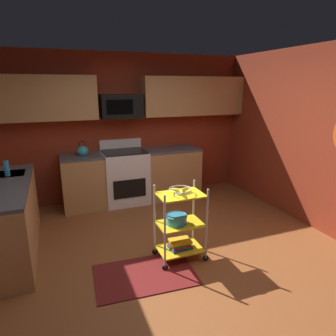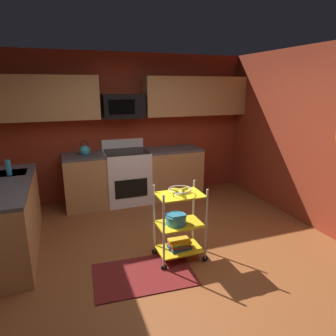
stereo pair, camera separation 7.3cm
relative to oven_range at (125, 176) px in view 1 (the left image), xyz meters
name	(u,v)px [view 1 (the left image)]	position (x,y,z in m)	size (l,w,h in m)	color
floor	(179,262)	(0.15, -2.10, -0.50)	(4.40, 4.80, 0.04)	brown
wall_back	(128,128)	(0.15, 0.33, 0.82)	(4.52, 0.06, 2.60)	maroon
wall_right	(332,142)	(2.38, -2.10, 0.82)	(0.06, 4.80, 2.60)	maroon
counter_run	(91,191)	(-0.66, -0.51, -0.01)	(3.43, 2.40, 0.92)	#B27F4C
oven_range	(125,176)	(0.00, 0.00, 0.00)	(0.76, 0.65, 1.10)	white
upper_cabinets	(131,97)	(0.19, 0.13, 1.37)	(4.40, 0.33, 0.70)	#B27F4C
microwave	(121,106)	(0.00, 0.10, 1.22)	(0.70, 0.39, 0.40)	black
rolling_cart	(180,224)	(0.19, -2.05, -0.03)	(0.59, 0.38, 0.91)	silver
fruit_bowl	(181,190)	(0.19, -2.05, 0.40)	(0.27, 0.27, 0.07)	silver
mixing_bowl_large	(177,219)	(0.14, -2.05, 0.04)	(0.25, 0.25, 0.11)	#338CBF
book_stack	(180,244)	(0.19, -2.05, -0.30)	(0.27, 0.20, 0.11)	#1E4C8C
kettle	(83,151)	(-0.70, 0.00, 0.52)	(0.21, 0.18, 0.26)	teal
dish_soap_bottle	(7,168)	(-1.72, -0.86, 0.54)	(0.06, 0.06, 0.20)	#2D8CBF
floor_rug	(145,275)	(-0.32, -2.24, -0.47)	(1.10, 0.70, 0.01)	maroon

